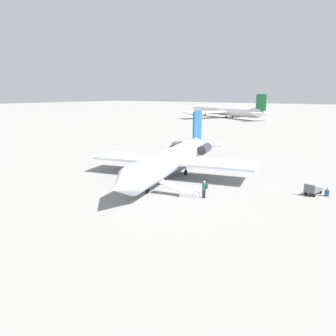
{
  "coord_description": "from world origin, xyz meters",
  "views": [
    {
      "loc": [
        30.99,
        22.0,
        9.94
      ],
      "look_at": [
        2.73,
        1.62,
        1.96
      ],
      "focal_mm": 35.0,
      "sensor_mm": 36.0,
      "label": 1
    }
  ],
  "objects": [
    {
      "name": "luggage_cart",
      "position": [
        -3.03,
        15.41,
        0.46
      ],
      "size": [
        2.36,
        1.48,
        1.22
      ],
      "rotation": [
        0.0,
        0.0,
        -0.18
      ],
      "color": "#595B60",
      "rests_on": "ground"
    },
    {
      "name": "ground_plane",
      "position": [
        0.0,
        0.0,
        0.0
      ],
      "size": [
        600.0,
        600.0,
        0.0
      ],
      "primitive_type": "plane",
      "color": "gray"
    },
    {
      "name": "suitcase",
      "position": [
        -3.21,
        16.66,
        0.33
      ],
      "size": [
        0.36,
        0.42,
        0.88
      ],
      "rotation": [
        0.0,
        0.0,
        5.17
      ],
      "color": "navy",
      "rests_on": "ground"
    },
    {
      "name": "passenger",
      "position": [
        4.35,
        7.12,
        1.0
      ],
      "size": [
        0.41,
        0.56,
        1.74
      ],
      "rotation": [
        0.0,
        0.0,
        -1.31
      ],
      "color": "#23232D",
      "rests_on": "ground"
    },
    {
      "name": "boarding_stairs",
      "position": [
        4.91,
        5.36,
        0.39
      ],
      "size": [
        2.01,
        4.14,
        1.79
      ],
      "rotation": [
        0.0,
        0.0,
        -1.31
      ],
      "color": "silver",
      "rests_on": "ground"
    },
    {
      "name": "airplane_main",
      "position": [
        -0.91,
        -0.24,
        2.22
      ],
      "size": [
        26.93,
        20.41,
        7.39
      ],
      "rotation": [
        0.0,
        0.0,
        0.26
      ],
      "color": "silver",
      "rests_on": "ground"
    },
    {
      "name": "airplane_taxiing_distant",
      "position": [
        -95.35,
        -39.88,
        2.86
      ],
      "size": [
        37.26,
        46.74,
        9.62
      ],
      "rotation": [
        0.0,
        0.0,
        4.24
      ],
      "color": "white",
      "rests_on": "ground"
    }
  ]
}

